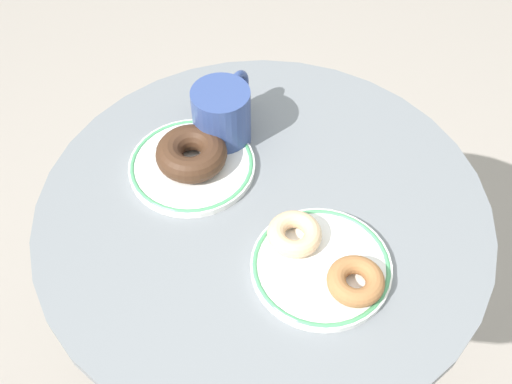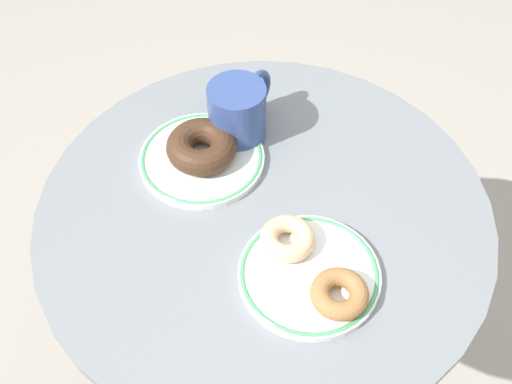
% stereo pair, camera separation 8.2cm
% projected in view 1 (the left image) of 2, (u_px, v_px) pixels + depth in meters
% --- Properties ---
extents(cafe_table, '(0.63, 0.63, 0.75)m').
position_uv_depth(cafe_table, '(262.00, 294.00, 1.05)').
color(cafe_table, slate).
rests_on(cafe_table, ground).
extents(plate_left, '(0.18, 0.18, 0.01)m').
position_uv_depth(plate_left, '(192.00, 165.00, 0.90)').
color(plate_left, white).
rests_on(plate_left, cafe_table).
extents(plate_right, '(0.18, 0.18, 0.01)m').
position_uv_depth(plate_right, '(321.00, 266.00, 0.79)').
color(plate_right, white).
rests_on(plate_right, cafe_table).
extents(donut_chocolate, '(0.14, 0.14, 0.04)m').
position_uv_depth(donut_chocolate, '(191.00, 154.00, 0.88)').
color(donut_chocolate, '#422819').
rests_on(donut_chocolate, plate_left).
extents(donut_cinnamon, '(0.10, 0.10, 0.02)m').
position_uv_depth(donut_cinnamon, '(356.00, 281.00, 0.76)').
color(donut_cinnamon, '#A36B3D').
rests_on(donut_cinnamon, plate_right).
extents(donut_glazed, '(0.08, 0.08, 0.02)m').
position_uv_depth(donut_glazed, '(295.00, 234.00, 0.80)').
color(donut_glazed, '#E0B789').
rests_on(donut_glazed, plate_right).
extents(coffee_mug, '(0.09, 0.12, 0.09)m').
position_uv_depth(coffee_mug, '(223.00, 114.00, 0.91)').
color(coffee_mug, '#334784').
rests_on(coffee_mug, cafe_table).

